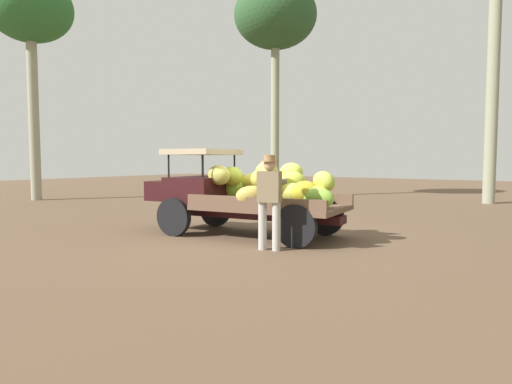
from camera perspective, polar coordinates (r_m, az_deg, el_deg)
ground_plane at (r=9.69m, az=1.39°, el=-5.56°), size 60.00×60.00×0.00m
truck at (r=9.80m, az=-2.02°, el=-0.03°), size 4.58×2.17×1.84m
farmer at (r=8.15m, az=1.70°, el=-0.51°), size 0.54×0.50×1.70m
forest_tree_0 at (r=20.93m, az=-26.25°, el=19.37°), size 3.20×3.20×8.72m
forest_tree_1 at (r=20.40m, az=2.42°, el=20.82°), size 3.44×3.44×8.97m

